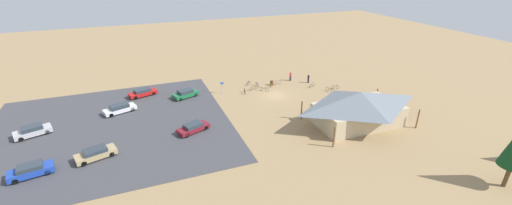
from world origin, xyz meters
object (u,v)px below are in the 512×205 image
object	(u,v)px
visitor_crossing_yard	(290,76)
visitor_at_bikes	(308,78)
bicycle_blue_edge_south	(257,84)
car_white_second_row	(120,108)
bicycle_green_yard_center	(264,89)
car_maroon_aisle_side	(193,127)
car_silver_far_end	(33,131)
car_blue_inner_stall	(31,170)
car_red_by_curb	(143,93)
bike_pavilion	(359,106)
bicycle_yellow_mid_cluster	(271,85)
bicycle_teal_lone_east	(335,87)
bicycle_orange_yard_left	(330,90)
bicycle_white_by_bin	(312,85)
car_green_front_row	(185,94)
bicycle_red_front_row	(253,88)
bicycle_purple_lone_west	(248,83)
car_tan_end_stall	(96,153)
bicycle_black_back_row	(245,91)
bicycle_silver_yard_front	(277,83)
lot_sign	(222,86)
trash_bin	(272,83)

from	to	relation	value
visitor_crossing_yard	visitor_at_bikes	size ratio (longest dim) A/B	1.05
bicycle_blue_edge_south	car_white_second_row	bearing A→B (deg)	6.80
bicycle_green_yard_center	car_maroon_aisle_side	xyz separation A→B (m)	(14.97, 10.37, 0.31)
bicycle_green_yard_center	car_silver_far_end	size ratio (longest dim) A/B	0.28
car_blue_inner_stall	car_red_by_curb	distance (m)	23.24
bike_pavilion	bicycle_yellow_mid_cluster	size ratio (longest dim) A/B	10.16
bike_pavilion	car_maroon_aisle_side	world-z (taller)	bike_pavilion
bicycle_teal_lone_east	bicycle_orange_yard_left	xyz separation A→B (m)	(1.79, 0.85, 0.04)
bicycle_white_by_bin	car_red_by_curb	distance (m)	30.65
car_green_front_row	car_silver_far_end	bearing A→B (deg)	14.85
car_silver_far_end	car_maroon_aisle_side	distance (m)	21.62
bicycle_red_front_row	bicycle_purple_lone_west	bearing A→B (deg)	-92.28
bicycle_teal_lone_east	car_red_by_curb	xyz separation A→B (m)	(33.42, -9.31, 0.35)
bicycle_teal_lone_east	car_tan_end_stall	world-z (taller)	car_tan_end_stall
bicycle_black_back_row	visitor_at_bikes	bearing A→B (deg)	-177.80
bicycle_silver_yard_front	bicycle_black_back_row	distance (m)	7.57
bicycle_purple_lone_west	bicycle_blue_edge_south	xyz separation A→B (m)	(-1.30, 1.20, -0.00)
bicycle_orange_yard_left	car_silver_far_end	distance (m)	46.41
lot_sign	bicycle_red_front_row	size ratio (longest dim) A/B	1.29
bicycle_purple_lone_west	bike_pavilion	bearing A→B (deg)	114.56
bicycle_purple_lone_west	visitor_crossing_yard	distance (m)	8.63
bicycle_silver_yard_front	bicycle_blue_edge_south	bearing A→B (deg)	-8.20
car_tan_end_stall	car_red_by_curb	world-z (taller)	car_tan_end_stall
bicycle_green_yard_center	car_green_front_row	world-z (taller)	car_green_front_row
bicycle_black_back_row	car_red_by_curb	bearing A→B (deg)	-16.87
bicycle_yellow_mid_cluster	car_blue_inner_stall	bearing A→B (deg)	23.18
bicycle_purple_lone_west	car_blue_inner_stall	size ratio (longest dim) A/B	0.27
bicycle_green_yard_center	bicycle_orange_yard_left	bearing A→B (deg)	157.01
car_tan_end_stall	visitor_crossing_yard	bearing A→B (deg)	-155.09
bicycle_yellow_mid_cluster	car_silver_far_end	xyz separation A→B (m)	(37.55, 5.02, 0.40)
trash_bin	car_blue_inner_stall	distance (m)	39.57
visitor_at_bikes	car_green_front_row	bearing A→B (deg)	-3.34
car_green_front_row	bicycle_yellow_mid_cluster	bearing A→B (deg)	177.39
trash_bin	car_silver_far_end	bearing A→B (deg)	8.66
bicycle_teal_lone_east	visitor_at_bikes	size ratio (longest dim) A/B	0.89
bike_pavilion	bicycle_silver_yard_front	distance (m)	19.38
bicycle_purple_lone_west	car_green_front_row	size ratio (longest dim) A/B	0.27
lot_sign	car_tan_end_stall	size ratio (longest dim) A/B	0.45
bicycle_silver_yard_front	bicycle_teal_lone_east	world-z (taller)	bicycle_silver_yard_front
bicycle_blue_edge_south	bicycle_teal_lone_east	bearing A→B (deg)	153.24
trash_bin	lot_sign	bearing A→B (deg)	2.88
bicycle_black_back_row	car_silver_far_end	world-z (taller)	car_silver_far_end
bicycle_green_yard_center	visitor_crossing_yard	bearing A→B (deg)	-155.17
bicycle_green_yard_center	visitor_at_bikes	size ratio (longest dim) A/B	0.76
bicycle_blue_edge_south	car_maroon_aisle_side	world-z (taller)	car_maroon_aisle_side
lot_sign	bicycle_yellow_mid_cluster	xyz separation A→B (m)	(-9.44, 0.28, -1.06)
bicycle_blue_edge_south	bicycle_teal_lone_east	world-z (taller)	bicycle_teal_lone_east
bicycle_silver_yard_front	bicycle_green_yard_center	xyz separation A→B (m)	(3.70, 2.20, -0.02)
bicycle_purple_lone_west	car_tan_end_stall	size ratio (longest dim) A/B	0.25
bicycle_purple_lone_west	car_silver_far_end	bearing A→B (deg)	12.46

